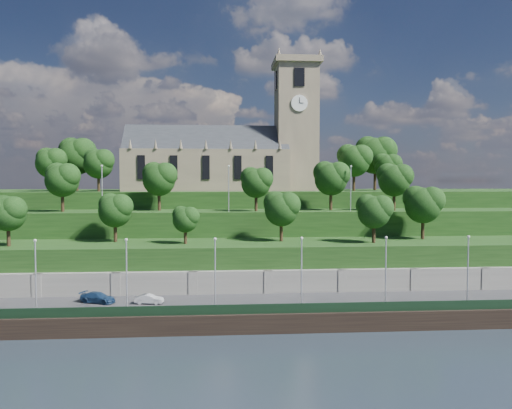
{
  "coord_description": "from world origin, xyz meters",
  "views": [
    {
      "loc": [
        -1.46,
        -54.37,
        16.98
      ],
      "look_at": [
        4.71,
        30.0,
        12.96
      ],
      "focal_mm": 35.0,
      "sensor_mm": 36.0,
      "label": 1
    }
  ],
  "objects": [
    {
      "name": "trees_upper",
      "position": [
        2.41,
        28.32,
        17.44
      ],
      "size": [
        60.28,
        8.4,
        8.36
      ],
      "color": "black",
      "rests_on": "embankment_upper"
    },
    {
      "name": "quay_wall",
      "position": [
        0.0,
        -0.05,
        1.1
      ],
      "size": [
        160.0,
        0.5,
        2.2
      ],
      "primitive_type": "cube",
      "color": "black",
      "rests_on": "ground"
    },
    {
      "name": "embankment_upper",
      "position": [
        0.0,
        29.0,
        6.0
      ],
      "size": [
        160.0,
        10.0,
        12.0
      ],
      "primitive_type": "cube",
      "color": "#173612",
      "rests_on": "ground"
    },
    {
      "name": "hilltop",
      "position": [
        0.0,
        50.0,
        7.5
      ],
      "size": [
        160.0,
        32.0,
        15.0
      ],
      "primitive_type": "cube",
      "color": "#173612",
      "rests_on": "ground"
    },
    {
      "name": "embankment_lower",
      "position": [
        0.0,
        18.0,
        4.0
      ],
      "size": [
        160.0,
        12.0,
        8.0
      ],
      "primitive_type": "cube",
      "color": "#173612",
      "rests_on": "ground"
    },
    {
      "name": "ground",
      "position": [
        0.0,
        0.0,
        0.0
      ],
      "size": [
        320.0,
        320.0,
        0.0
      ],
      "primitive_type": "plane",
      "color": "#1B242C",
      "rests_on": "ground"
    },
    {
      "name": "car_middle",
      "position": [
        -10.08,
        6.55,
        2.57
      ],
      "size": [
        3.57,
        1.61,
        1.14
      ],
      "primitive_type": "imported",
      "rotation": [
        0.0,
        0.0,
        1.45
      ],
      "color": "#9E9FA2",
      "rests_on": "promenade"
    },
    {
      "name": "retaining_wall",
      "position": [
        0.0,
        11.97,
        2.5
      ],
      "size": [
        160.0,
        2.1,
        5.0
      ],
      "color": "slate",
      "rests_on": "ground"
    },
    {
      "name": "lamp_posts_promenade",
      "position": [
        -2.0,
        2.5,
        6.87
      ],
      "size": [
        60.36,
        0.36,
        8.51
      ],
      "color": "#B2B2B7",
      "rests_on": "promenade"
    },
    {
      "name": "trees_hilltop",
      "position": [
        2.97,
        45.87,
        21.75
      ],
      "size": [
        72.08,
        16.55,
        11.56
      ],
      "color": "black",
      "rests_on": "hilltop"
    },
    {
      "name": "car_right",
      "position": [
        -16.44,
        7.48,
        2.65
      ],
      "size": [
        4.82,
        3.33,
        1.29
      ],
      "primitive_type": "imported",
      "rotation": [
        0.0,
        0.0,
        1.19
      ],
      "color": "navy",
      "rests_on": "promenade"
    },
    {
      "name": "fence",
      "position": [
        0.0,
        0.6,
        2.6
      ],
      "size": [
        160.0,
        0.1,
        1.2
      ],
      "primitive_type": "cube",
      "color": "black",
      "rests_on": "promenade"
    },
    {
      "name": "church",
      "position": [
        0.79,
        45.98,
        22.52
      ],
      "size": [
        38.6,
        12.35,
        27.6
      ],
      "color": "#71634F",
      "rests_on": "hilltop"
    },
    {
      "name": "lamp_posts_upper",
      "position": [
        0.0,
        26.0,
        16.37
      ],
      "size": [
        40.36,
        0.36,
        7.53
      ],
      "color": "#B2B2B7",
      "rests_on": "embankment_upper"
    },
    {
      "name": "promenade",
      "position": [
        0.0,
        6.0,
        1.0
      ],
      "size": [
        160.0,
        12.0,
        2.0
      ],
      "primitive_type": "cube",
      "color": "#2D2D30",
      "rests_on": "ground"
    },
    {
      "name": "trees_lower",
      "position": [
        4.31,
        18.33,
        12.98
      ],
      "size": [
        65.76,
        9.12,
        8.24
      ],
      "color": "black",
      "rests_on": "embankment_lower"
    }
  ]
}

